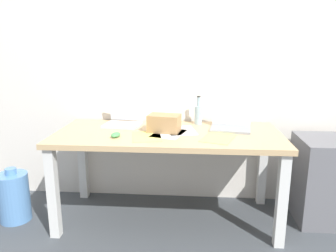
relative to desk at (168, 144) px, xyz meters
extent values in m
plane|color=#42474C|center=(0.00, 0.00, -0.64)|extent=(8.00, 8.00, 0.00)
cube|color=silver|center=(0.00, 0.45, 0.66)|extent=(5.20, 0.08, 2.60)
cube|color=tan|center=(0.00, 0.00, 0.07)|extent=(1.74, 0.78, 0.04)
cube|color=silver|center=(-0.81, -0.33, -0.29)|extent=(0.07, 0.07, 0.69)
cube|color=silver|center=(0.81, -0.33, -0.29)|extent=(0.07, 0.07, 0.69)
cube|color=silver|center=(-0.81, 0.33, -0.29)|extent=(0.07, 0.07, 0.69)
cube|color=silver|center=(0.81, 0.33, -0.29)|extent=(0.07, 0.07, 0.69)
cube|color=silver|center=(-0.40, 0.17, 0.10)|extent=(0.32, 0.25, 0.02)
cube|color=white|center=(-0.38, 0.29, 0.21)|extent=(0.30, 0.08, 0.20)
cube|color=gray|center=(0.49, 0.10, 0.10)|extent=(0.34, 0.27, 0.02)
cube|color=white|center=(0.51, 0.22, 0.22)|extent=(0.31, 0.06, 0.22)
cylinder|color=#99B7C1|center=(0.24, 0.29, 0.17)|extent=(0.06, 0.06, 0.16)
cylinder|color=#99B7C1|center=(0.24, 0.29, 0.29)|extent=(0.03, 0.03, 0.08)
cylinder|color=black|center=(0.24, 0.29, 0.33)|extent=(0.03, 0.03, 0.01)
ellipsoid|color=#4C9E56|center=(-0.37, -0.17, 0.11)|extent=(0.08, 0.11, 0.03)
cube|color=tan|center=(-0.03, 0.01, 0.16)|extent=(0.26, 0.20, 0.14)
cube|color=#F4E06B|center=(0.38, -0.14, 0.09)|extent=(0.30, 0.35, 0.00)
cube|color=white|center=(0.01, -0.04, 0.09)|extent=(0.28, 0.34, 0.00)
cube|color=#F4E06B|center=(-0.15, -0.14, 0.09)|extent=(0.26, 0.33, 0.00)
cube|color=white|center=(0.10, 0.06, 0.09)|extent=(0.26, 0.33, 0.00)
cylinder|color=#598CC6|center=(-1.24, -0.12, -0.44)|extent=(0.25, 0.25, 0.39)
cylinder|color=#598CC6|center=(-1.24, -0.12, -0.22)|extent=(0.09, 0.09, 0.05)
cube|color=slate|center=(1.23, 0.09, -0.30)|extent=(0.40, 0.48, 0.68)
camera|label=1|loc=(0.19, -2.46, 0.75)|focal=35.31mm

